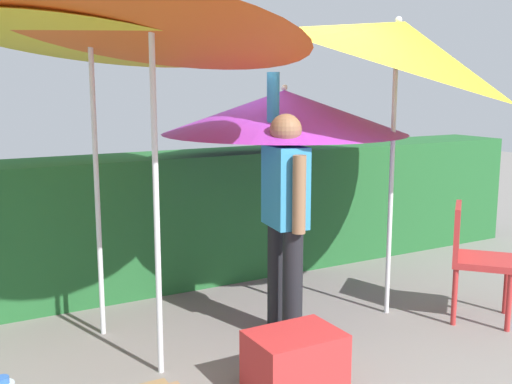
{
  "coord_description": "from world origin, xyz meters",
  "views": [
    {
      "loc": [
        -1.94,
        -3.16,
        1.8
      ],
      "look_at": [
        0.0,
        0.3,
        1.1
      ],
      "focal_mm": 43.28,
      "sensor_mm": 36.0,
      "label": 1
    }
  ],
  "objects": [
    {
      "name": "ground_plane",
      "position": [
        0.0,
        0.0,
        0.0
      ],
      "size": [
        24.0,
        24.0,
        0.0
      ],
      "primitive_type": "plane",
      "color": "gray"
    },
    {
      "name": "hedge_row",
      "position": [
        0.0,
        1.99,
        0.59
      ],
      "size": [
        8.0,
        0.7,
        1.18
      ],
      "primitive_type": "cube",
      "color": "#23602D",
      "rests_on": "ground_plane"
    },
    {
      "name": "umbrella_yellow",
      "position": [
        -0.7,
        0.34,
        2.26
      ],
      "size": [
        2.03,
        1.99,
        2.7
      ],
      "color": "silver",
      "rests_on": "ground_plane"
    },
    {
      "name": "umbrella_orange",
      "position": [
        -0.84,
        1.12,
        2.22
      ],
      "size": [
        1.91,
        1.89,
        2.57
      ],
      "color": "silver",
      "rests_on": "ground_plane"
    },
    {
      "name": "chair_plastic",
      "position": [
        1.74,
        0.0,
        0.51
      ],
      "size": [
        0.62,
        0.62,
        0.89
      ],
      "color": "#B72D2D",
      "rests_on": "ground_plane"
    },
    {
      "name": "umbrella_rainbow",
      "position": [
        1.29,
        0.44,
        2.09
      ],
      "size": [
        2.03,
        1.94,
        2.66
      ],
      "color": "silver",
      "rests_on": "ground_plane"
    },
    {
      "name": "cooler_box",
      "position": [
        -0.09,
        -0.32,
        0.18
      ],
      "size": [
        0.53,
        0.39,
        0.37
      ],
      "primitive_type": "cube",
      "color": "red",
      "rests_on": "ground_plane"
    },
    {
      "name": "person_vendor",
      "position": [
        0.29,
        0.4,
        0.93
      ],
      "size": [
        0.27,
        0.56,
        1.88
      ],
      "color": "black",
      "rests_on": "ground_plane"
    },
    {
      "name": "umbrella_navy",
      "position": [
        0.7,
        1.08,
        1.57
      ],
      "size": [
        1.98,
        1.98,
        1.79
      ],
      "color": "silver",
      "rests_on": "ground_plane"
    }
  ]
}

